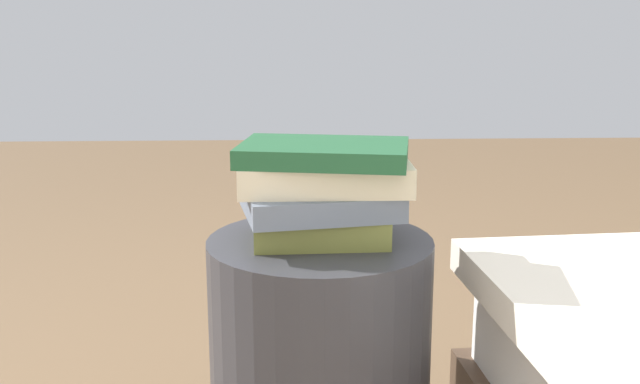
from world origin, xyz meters
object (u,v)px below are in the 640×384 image
book_forest (324,153)px  side_table (320,368)px  book_slate (318,201)px  book_cream (325,174)px  book_olive (319,227)px

book_forest → side_table: bearing=-41.2°
book_slate → book_forest: size_ratio=0.92×
side_table → book_cream: book_cream is taller
book_forest → book_cream: bearing=-86.4°
book_cream → book_forest: 0.05m
book_forest → book_olive: bearing=-33.7°
side_table → book_forest: 0.41m
book_slate → book_olive: bearing=86.9°
book_slate → book_cream: (-0.01, -0.00, 0.05)m
book_cream → side_table: bearing=48.4°
book_olive → book_forest: size_ratio=0.81×
side_table → book_olive: book_olive is taller
book_cream → book_forest: (0.00, 0.02, 0.04)m
book_cream → book_olive: bearing=41.5°
side_table → book_slate: bearing=-62.5°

